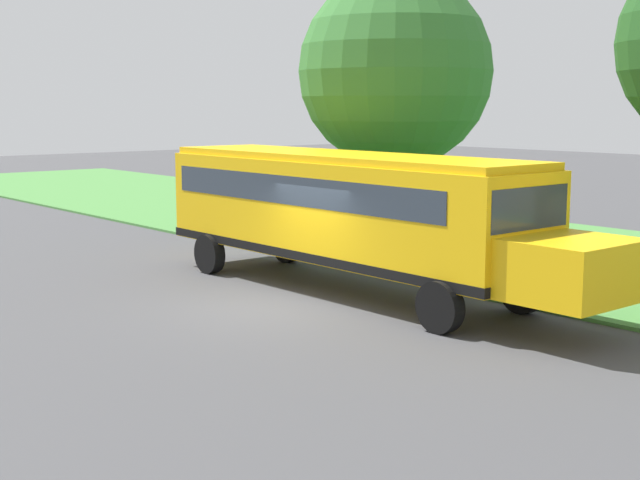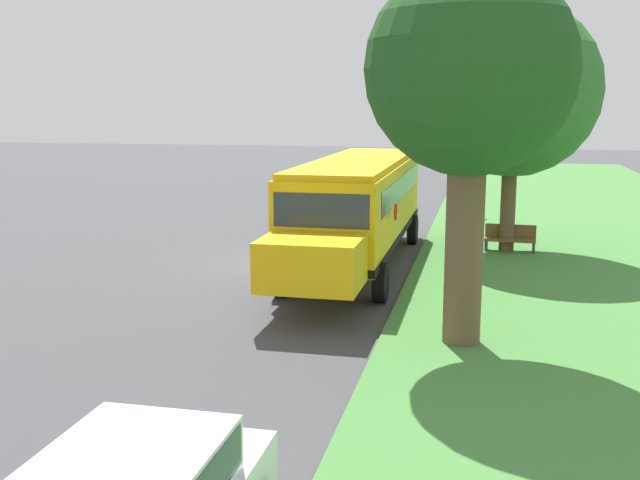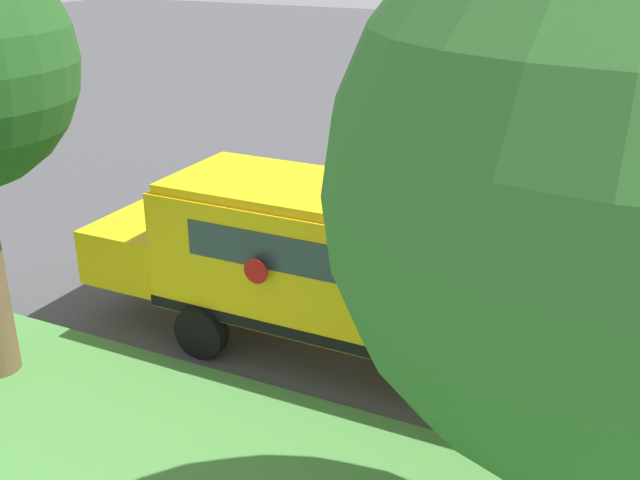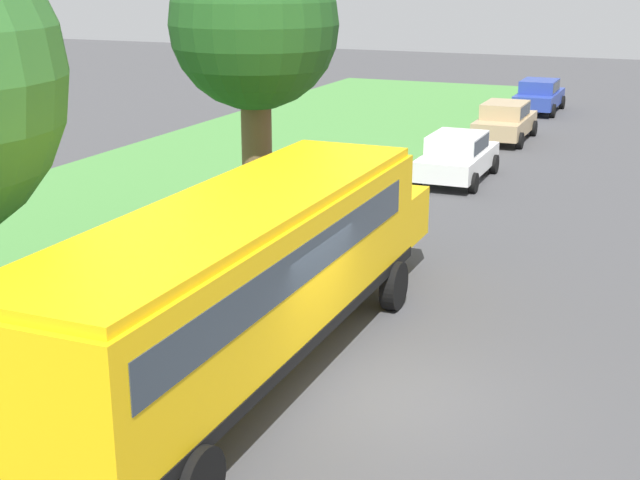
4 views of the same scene
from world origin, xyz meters
name	(u,v)px [view 3 (image 3 of 4)]	position (x,y,z in m)	size (l,w,h in m)	color
ground_plane	(457,315)	(0.00, 0.00, 0.00)	(120.00, 120.00, 0.00)	#424244
school_bus	(433,274)	(-2.35, -0.14, 1.92)	(2.84, 12.42, 3.16)	yellow
oak_tree_beside_bus	(617,186)	(-6.85, -3.02, 5.24)	(5.43, 5.43, 7.90)	brown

